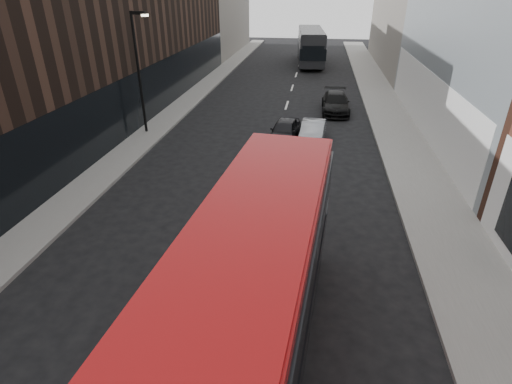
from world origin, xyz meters
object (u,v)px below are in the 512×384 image
at_px(street_lamp, 139,66).
at_px(car_a, 284,131).
at_px(red_bus, 249,304).
at_px(grey_bus, 311,45).
at_px(car_b, 313,132).
at_px(car_c, 335,103).

bearing_deg(street_lamp, car_a, -0.28).
height_order(red_bus, grey_bus, red_bus).
relative_size(street_lamp, red_bus, 0.63).
bearing_deg(car_b, red_bus, -88.94).
relative_size(car_a, car_c, 0.80).
distance_m(red_bus, car_a, 16.74).
bearing_deg(grey_bus, car_b, -92.04).
height_order(car_a, car_b, car_a).
bearing_deg(car_c, car_b, -103.83).
distance_m(car_a, car_c, 7.41).
bearing_deg(street_lamp, car_b, 0.00).
distance_m(grey_bus, car_a, 26.90).
xyz_separation_m(red_bus, grey_bus, (0.00, 43.49, -0.39)).
bearing_deg(car_a, grey_bus, 96.06).
distance_m(red_bus, car_b, 16.81).
height_order(red_bus, car_a, red_bus).
distance_m(red_bus, grey_bus, 43.49).
xyz_separation_m(red_bus, car_c, (2.53, 23.32, -1.75)).
xyz_separation_m(street_lamp, car_c, (11.90, 6.65, -3.48)).
xyz_separation_m(grey_bus, car_b, (1.02, -26.81, -1.43)).
relative_size(street_lamp, car_b, 1.83).
bearing_deg(car_c, grey_bus, 96.06).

